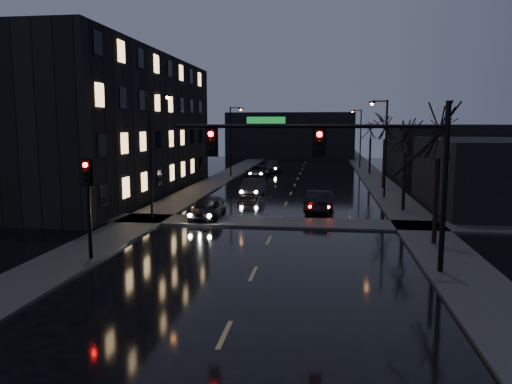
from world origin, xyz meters
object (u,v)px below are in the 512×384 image
(oncoming_car_b, at_px, (253,187))
(oncoming_car_d, at_px, (272,166))
(oncoming_car_a, at_px, (208,208))
(oncoming_car_c, at_px, (258,172))
(lead_car, at_px, (320,201))

(oncoming_car_b, relative_size, oncoming_car_d, 0.91)
(oncoming_car_a, relative_size, oncoming_car_b, 0.99)
(oncoming_car_c, bearing_deg, oncoming_car_a, -86.33)
(oncoming_car_b, distance_m, lead_car, 8.95)
(oncoming_car_c, height_order, oncoming_car_d, oncoming_car_d)
(oncoming_car_b, bearing_deg, lead_car, -45.67)
(oncoming_car_a, height_order, oncoming_car_c, oncoming_car_a)
(oncoming_car_a, height_order, lead_car, lead_car)
(oncoming_car_a, bearing_deg, oncoming_car_c, 90.37)
(oncoming_car_c, bearing_deg, oncoming_car_d, 85.94)
(oncoming_car_d, bearing_deg, oncoming_car_c, -105.55)
(oncoming_car_b, xyz_separation_m, lead_car, (5.70, -6.89, 0.02))
(oncoming_car_d, relative_size, lead_car, 1.08)
(oncoming_car_a, relative_size, oncoming_car_d, 0.89)
(oncoming_car_d, bearing_deg, oncoming_car_a, -99.47)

